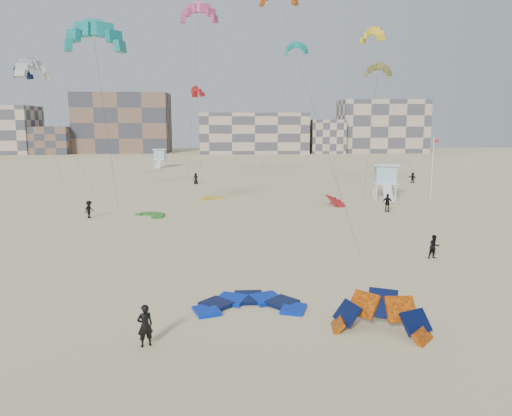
{
  "coord_description": "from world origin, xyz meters",
  "views": [
    {
      "loc": [
        3.04,
        -23.1,
        9.07
      ],
      "look_at": [
        4.49,
        6.0,
        4.09
      ],
      "focal_mm": 35.0,
      "sensor_mm": 36.0,
      "label": 1
    }
  ],
  "objects_px": {
    "kite_ground_blue": "(250,308)",
    "kite_ground_orange": "(380,332)",
    "kitesurfer_main": "(145,325)",
    "lifeguard_tower_near": "(385,181)"
  },
  "relations": [
    {
      "from": "kite_ground_blue",
      "to": "kitesurfer_main",
      "type": "height_order",
      "value": "kitesurfer_main"
    },
    {
      "from": "kite_ground_blue",
      "to": "lifeguard_tower_near",
      "type": "distance_m",
      "value": 39.73
    },
    {
      "from": "kite_ground_orange",
      "to": "kitesurfer_main",
      "type": "bearing_deg",
      "value": -151.67
    },
    {
      "from": "kitesurfer_main",
      "to": "kite_ground_orange",
      "type": "bearing_deg",
      "value": 158.15
    },
    {
      "from": "kite_ground_blue",
      "to": "kite_ground_orange",
      "type": "bearing_deg",
      "value": -30.99
    },
    {
      "from": "kite_ground_orange",
      "to": "kitesurfer_main",
      "type": "xyz_separation_m",
      "value": [
        -10.03,
        -0.87,
        0.9
      ]
    },
    {
      "from": "kite_ground_orange",
      "to": "lifeguard_tower_near",
      "type": "bearing_deg",
      "value": 96.0
    },
    {
      "from": "kite_ground_blue",
      "to": "lifeguard_tower_near",
      "type": "relative_size",
      "value": 0.86
    },
    {
      "from": "kite_ground_orange",
      "to": "kitesurfer_main",
      "type": "relative_size",
      "value": 2.43
    },
    {
      "from": "lifeguard_tower_near",
      "to": "kite_ground_blue",
      "type": "bearing_deg",
      "value": -107.84
    }
  ]
}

